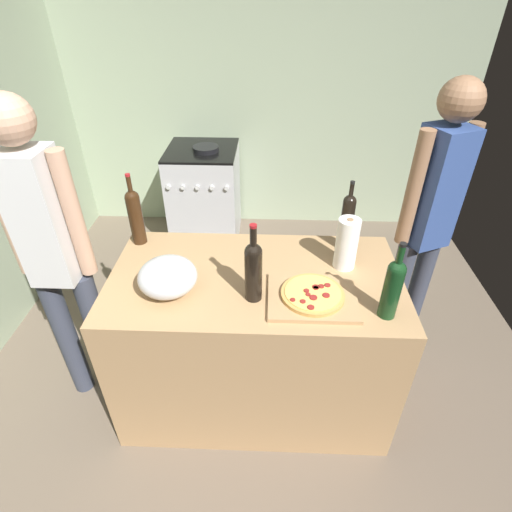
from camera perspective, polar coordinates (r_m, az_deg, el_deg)
ground_plane at (r=3.07m, az=-1.67°, el=-8.28°), size 3.86×3.46×0.02m
kitchen_wall_rear at (r=3.79m, az=-0.48°, el=22.99°), size 3.86×0.10×2.60m
counter at (r=2.26m, az=-0.10°, el=-11.76°), size 1.43×0.77×0.89m
cutting_board at (r=1.84m, az=7.97°, el=-5.82°), size 0.40×0.32×0.02m
pizza at (r=1.83m, az=8.03°, el=-5.33°), size 0.29×0.29×0.03m
mixing_bowl at (r=1.87m, az=-12.39°, el=-2.89°), size 0.27×0.27×0.17m
paper_towel_roll at (r=2.00m, az=12.71°, el=1.71°), size 0.11×0.11×0.27m
wine_bottle_amber at (r=1.75m, az=18.79°, el=-4.10°), size 0.08×0.08×0.37m
wine_bottle_dark at (r=1.74m, az=-0.37°, el=-1.82°), size 0.08×0.08×0.38m
wine_bottle_green at (r=2.13m, az=12.77°, el=4.98°), size 0.07×0.07×0.39m
wine_bottle_clear at (r=2.22m, az=-16.73°, el=5.64°), size 0.08×0.08×0.40m
stove at (r=3.74m, az=-7.24°, el=8.53°), size 0.60×0.63×0.91m
person_in_stripes at (r=2.15m, az=-26.74°, el=0.53°), size 0.38×0.21×1.74m
person_in_red at (r=2.39m, az=23.12°, el=4.86°), size 0.35×0.27×1.73m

